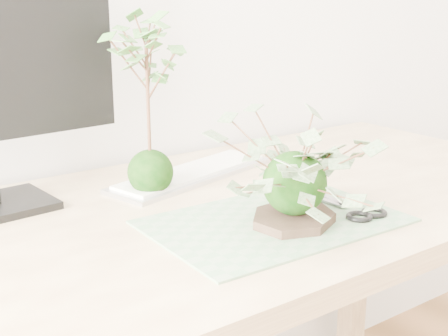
# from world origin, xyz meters

# --- Properties ---
(desk) EXTENTS (1.60, 0.70, 0.74)m
(desk) POSITION_xyz_m (0.03, 1.23, 0.65)
(desk) COLOR #D6BB88
(desk) RESTS_ON ground_plane
(cutting_mat) EXTENTS (0.42, 0.29, 0.00)m
(cutting_mat) POSITION_xyz_m (0.08, 1.10, 0.74)
(cutting_mat) COLOR #58835A
(cutting_mat) RESTS_ON desk
(stone_dish) EXTENTS (0.22, 0.22, 0.01)m
(stone_dish) POSITION_xyz_m (0.10, 1.08, 0.75)
(stone_dish) COLOR black
(stone_dish) RESTS_ON cutting_mat
(ivy_kokedama) EXTENTS (0.35, 0.35, 0.21)m
(ivy_kokedama) POSITION_xyz_m (0.10, 1.08, 0.86)
(ivy_kokedama) COLOR black
(ivy_kokedama) RESTS_ON stone_dish
(maple_kokedama) EXTENTS (0.25, 0.25, 0.37)m
(maple_kokedama) POSITION_xyz_m (-0.02, 1.36, 1.00)
(maple_kokedama) COLOR black
(maple_kokedama) RESTS_ON desk
(keyboard) EXTENTS (0.41, 0.21, 0.02)m
(keyboard) POSITION_xyz_m (0.11, 1.40, 0.75)
(keyboard) COLOR #B2B3B8
(keyboard) RESTS_ON desk
(scissors) EXTENTS (0.08, 0.18, 0.01)m
(scissors) POSITION_xyz_m (0.22, 1.04, 0.75)
(scissors) COLOR gray
(scissors) RESTS_ON cutting_mat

